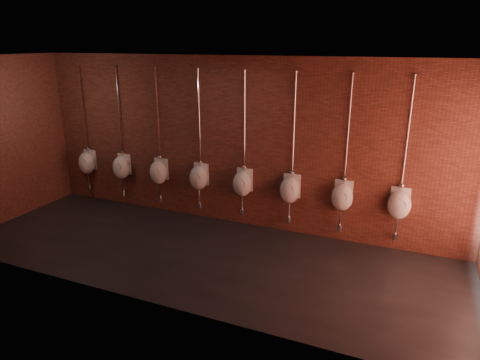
{
  "coord_description": "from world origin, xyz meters",
  "views": [
    {
      "loc": [
        3.13,
        -5.71,
        3.44
      ],
      "look_at": [
        0.33,
        0.9,
        1.1
      ],
      "focal_mm": 32.0,
      "sensor_mm": 36.0,
      "label": 1
    }
  ],
  "objects_px": {
    "urinal_7": "(399,204)",
    "urinal_4": "(243,183)",
    "urinal_2": "(159,171)",
    "urinal_0": "(87,162)",
    "urinal_1": "(121,167)",
    "urinal_3": "(199,177)",
    "urinal_5": "(290,189)",
    "urinal_6": "(342,196)"
  },
  "relations": [
    {
      "from": "urinal_0",
      "to": "urinal_4",
      "type": "xyz_separation_m",
      "value": [
        3.74,
        0.0,
        0.0
      ]
    },
    {
      "from": "urinal_0",
      "to": "urinal_2",
      "type": "xyz_separation_m",
      "value": [
        1.87,
        0.0,
        0.0
      ]
    },
    {
      "from": "urinal_5",
      "to": "urinal_7",
      "type": "relative_size",
      "value": 1.0
    },
    {
      "from": "urinal_0",
      "to": "urinal_1",
      "type": "height_order",
      "value": "same"
    },
    {
      "from": "urinal_6",
      "to": "urinal_7",
      "type": "xyz_separation_m",
      "value": [
        0.93,
        0.0,
        0.0
      ]
    },
    {
      "from": "urinal_3",
      "to": "urinal_4",
      "type": "bearing_deg",
      "value": 0.0
    },
    {
      "from": "urinal_4",
      "to": "urinal_7",
      "type": "distance_m",
      "value": 2.8
    },
    {
      "from": "urinal_4",
      "to": "urinal_0",
      "type": "bearing_deg",
      "value": 180.0
    },
    {
      "from": "urinal_4",
      "to": "urinal_6",
      "type": "xyz_separation_m",
      "value": [
        1.87,
        0.0,
        0.0
      ]
    },
    {
      "from": "urinal_0",
      "to": "urinal_3",
      "type": "distance_m",
      "value": 2.8
    },
    {
      "from": "urinal_2",
      "to": "urinal_3",
      "type": "bearing_deg",
      "value": 0.0
    },
    {
      "from": "urinal_4",
      "to": "urinal_6",
      "type": "relative_size",
      "value": 1.0
    },
    {
      "from": "urinal_1",
      "to": "urinal_3",
      "type": "relative_size",
      "value": 1.0
    },
    {
      "from": "urinal_0",
      "to": "urinal_2",
      "type": "height_order",
      "value": "same"
    },
    {
      "from": "urinal_0",
      "to": "urinal_3",
      "type": "bearing_deg",
      "value": 0.0
    },
    {
      "from": "urinal_3",
      "to": "urinal_6",
      "type": "relative_size",
      "value": 1.0
    },
    {
      "from": "urinal_2",
      "to": "urinal_7",
      "type": "distance_m",
      "value": 4.67
    },
    {
      "from": "urinal_1",
      "to": "urinal_5",
      "type": "height_order",
      "value": "same"
    },
    {
      "from": "urinal_5",
      "to": "urinal_4",
      "type": "bearing_deg",
      "value": 180.0
    },
    {
      "from": "urinal_5",
      "to": "urinal_7",
      "type": "bearing_deg",
      "value": 0.0
    },
    {
      "from": "urinal_0",
      "to": "urinal_4",
      "type": "bearing_deg",
      "value": 0.0
    },
    {
      "from": "urinal_0",
      "to": "urinal_1",
      "type": "xyz_separation_m",
      "value": [
        0.93,
        0.0,
        0.0
      ]
    },
    {
      "from": "urinal_7",
      "to": "urinal_2",
      "type": "bearing_deg",
      "value": 180.0
    },
    {
      "from": "urinal_2",
      "to": "urinal_3",
      "type": "distance_m",
      "value": 0.93
    },
    {
      "from": "urinal_1",
      "to": "urinal_4",
      "type": "relative_size",
      "value": 1.0
    },
    {
      "from": "urinal_3",
      "to": "urinal_0",
      "type": "bearing_deg",
      "value": 180.0
    },
    {
      "from": "urinal_1",
      "to": "urinal_7",
      "type": "relative_size",
      "value": 1.0
    },
    {
      "from": "urinal_5",
      "to": "urinal_1",
      "type": "bearing_deg",
      "value": 180.0
    },
    {
      "from": "urinal_1",
      "to": "urinal_6",
      "type": "distance_m",
      "value": 4.67
    },
    {
      "from": "urinal_5",
      "to": "urinal_6",
      "type": "height_order",
      "value": "same"
    },
    {
      "from": "urinal_1",
      "to": "urinal_5",
      "type": "xyz_separation_m",
      "value": [
        3.74,
        0.0,
        0.0
      ]
    },
    {
      "from": "urinal_1",
      "to": "urinal_5",
      "type": "distance_m",
      "value": 3.74
    },
    {
      "from": "urinal_7",
      "to": "urinal_4",
      "type": "bearing_deg",
      "value": 180.0
    },
    {
      "from": "urinal_7",
      "to": "urinal_5",
      "type": "bearing_deg",
      "value": 180.0
    },
    {
      "from": "urinal_5",
      "to": "urinal_2",
      "type": "bearing_deg",
      "value": 180.0
    },
    {
      "from": "urinal_2",
      "to": "urinal_7",
      "type": "height_order",
      "value": "same"
    },
    {
      "from": "urinal_4",
      "to": "urinal_7",
      "type": "height_order",
      "value": "same"
    },
    {
      "from": "urinal_4",
      "to": "urinal_2",
      "type": "bearing_deg",
      "value": 180.0
    },
    {
      "from": "urinal_0",
      "to": "urinal_1",
      "type": "bearing_deg",
      "value": 0.0
    },
    {
      "from": "urinal_3",
      "to": "urinal_6",
      "type": "xyz_separation_m",
      "value": [
        2.8,
        0.0,
        0.0
      ]
    },
    {
      "from": "urinal_1",
      "to": "urinal_7",
      "type": "distance_m",
      "value": 5.6
    },
    {
      "from": "urinal_4",
      "to": "urinal_1",
      "type": "bearing_deg",
      "value": 180.0
    }
  ]
}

